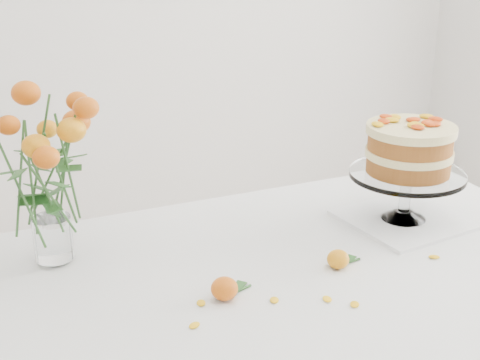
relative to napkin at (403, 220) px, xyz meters
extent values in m
cube|color=tan|center=(-0.36, -0.12, -0.03)|extent=(1.40, 0.90, 0.04)
cylinder|color=tan|center=(0.26, 0.25, -0.41)|extent=(0.06, 0.06, 0.71)
cube|color=white|center=(-0.36, -0.12, -0.01)|extent=(1.42, 0.92, 0.01)
cube|color=white|center=(-0.36, 0.34, -0.11)|extent=(1.42, 0.01, 0.20)
cube|color=white|center=(0.00, 0.00, 0.00)|extent=(0.31, 0.31, 0.01)
cylinder|color=white|center=(0.00, 0.00, 0.07)|extent=(0.03, 0.03, 0.09)
cylinder|color=white|center=(0.00, 0.00, 0.12)|extent=(0.29, 0.29, 0.01)
cylinder|color=#964721|center=(0.00, 0.00, 0.15)|extent=(0.22, 0.22, 0.04)
cylinder|color=#FDF4A3|center=(0.00, 0.00, 0.18)|extent=(0.23, 0.23, 0.02)
cylinder|color=#964721|center=(0.00, 0.00, 0.21)|extent=(0.22, 0.22, 0.04)
cylinder|color=#FDF4A3|center=(0.00, 0.00, 0.24)|extent=(0.23, 0.23, 0.02)
cylinder|color=white|center=(-0.86, 0.14, 0.00)|extent=(0.07, 0.07, 0.01)
cylinder|color=white|center=(-0.86, 0.14, 0.05)|extent=(0.09, 0.09, 0.10)
ellipsoid|color=orange|center=(-0.29, -0.15, 0.02)|extent=(0.05, 0.05, 0.04)
cylinder|color=#2A5722|center=(-0.25, -0.14, 0.00)|extent=(0.06, 0.01, 0.00)
ellipsoid|color=#C85509|center=(-0.57, -0.17, 0.02)|extent=(0.06, 0.06, 0.05)
cylinder|color=#2A5722|center=(-0.53, -0.15, 0.00)|extent=(0.07, 0.03, 0.01)
ellipsoid|color=yellow|center=(-0.48, -0.22, 0.00)|extent=(0.03, 0.02, 0.00)
ellipsoid|color=yellow|center=(-0.38, -0.26, 0.00)|extent=(0.03, 0.02, 0.00)
ellipsoid|color=yellow|center=(-0.34, -0.30, 0.00)|extent=(0.03, 0.02, 0.00)
ellipsoid|color=yellow|center=(-0.62, -0.17, 0.00)|extent=(0.03, 0.02, 0.00)
ellipsoid|color=yellow|center=(-0.66, -0.24, 0.00)|extent=(0.03, 0.02, 0.00)
ellipsoid|color=yellow|center=(-0.06, -0.20, 0.00)|extent=(0.03, 0.02, 0.00)
camera|label=1|loc=(-1.02, -1.26, 0.71)|focal=50.00mm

